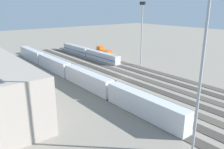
% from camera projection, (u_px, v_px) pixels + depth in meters
% --- Properties ---
extents(ground_plane, '(400.00, 400.00, 0.00)m').
position_uv_depth(ground_plane, '(124.00, 78.00, 79.69)').
color(ground_plane, gray).
extents(track_bed_0, '(140.00, 2.80, 0.12)m').
position_uv_depth(track_bed_0, '(153.00, 71.00, 88.52)').
color(track_bed_0, '#4C443D').
rests_on(track_bed_0, ground_plane).
extents(track_bed_1, '(140.00, 2.80, 0.12)m').
position_uv_depth(track_bed_1, '(144.00, 73.00, 85.57)').
color(track_bed_1, '#3D3833').
rests_on(track_bed_1, ground_plane).
extents(track_bed_2, '(140.00, 2.80, 0.12)m').
position_uv_depth(track_bed_2, '(134.00, 76.00, 82.62)').
color(track_bed_2, '#4C443D').
rests_on(track_bed_2, ground_plane).
extents(track_bed_3, '(140.00, 2.80, 0.12)m').
position_uv_depth(track_bed_3, '(124.00, 78.00, 79.67)').
color(track_bed_3, '#3D3833').
rests_on(track_bed_3, ground_plane).
extents(track_bed_4, '(140.00, 2.80, 0.12)m').
position_uv_depth(track_bed_4, '(112.00, 81.00, 76.72)').
color(track_bed_4, '#4C443D').
rests_on(track_bed_4, ground_plane).
extents(track_bed_5, '(140.00, 2.80, 0.12)m').
position_uv_depth(track_bed_5, '(100.00, 84.00, 73.77)').
color(track_bed_5, '#3D3833').
rests_on(track_bed_5, ground_plane).
extents(track_bed_6, '(140.00, 2.80, 0.12)m').
position_uv_depth(track_bed_6, '(87.00, 87.00, 70.83)').
color(track_bed_6, '#3D3833').
rests_on(track_bed_6, ground_plane).
extents(train_on_track_0, '(10.00, 3.00, 5.00)m').
position_uv_depth(train_on_track_0, '(104.00, 53.00, 112.36)').
color(train_on_track_0, '#D85914').
rests_on(train_on_track_0, ground_plane).
extents(train_on_track_6, '(95.60, 3.00, 5.00)m').
position_uv_depth(train_on_track_6, '(69.00, 71.00, 78.96)').
color(train_on_track_6, silver).
rests_on(train_on_track_6, ground_plane).
extents(train_on_track_1, '(47.20, 3.06, 3.80)m').
position_uv_depth(train_on_track_1, '(88.00, 52.00, 114.35)').
color(train_on_track_1, '#B7BABF').
rests_on(train_on_track_1, ground_plane).
extents(light_mast_0, '(2.80, 0.70, 25.90)m').
position_uv_depth(light_mast_0, '(142.00, 26.00, 93.10)').
color(light_mast_0, '#9EA0A5').
rests_on(light_mast_0, ground_plane).
extents(light_mast_1, '(2.80, 0.70, 32.27)m').
position_uv_depth(light_mast_1, '(206.00, 35.00, 33.56)').
color(light_mast_1, '#9EA0A5').
rests_on(light_mast_1, ground_plane).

